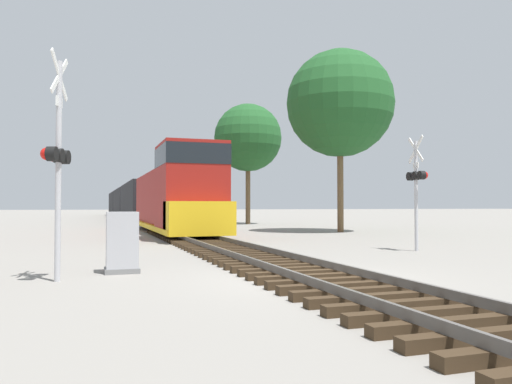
{
  "coord_description": "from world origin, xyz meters",
  "views": [
    {
      "loc": [
        -4.41,
        -9.65,
        1.56
      ],
      "look_at": [
        0.7,
        5.67,
        2.01
      ],
      "focal_mm": 35.0,
      "sensor_mm": 36.0,
      "label": 1
    }
  ],
  "objects_px": {
    "freight_train": "(134,202)",
    "relay_cabinet": "(122,243)",
    "crossing_signal_far": "(417,181)",
    "crossing_signal_near": "(57,157)",
    "tree_mid_background": "(248,138)",
    "tree_far_right": "(340,104)"
  },
  "relations": [
    {
      "from": "freight_train",
      "to": "relay_cabinet",
      "type": "distance_m",
      "value": 42.01
    },
    {
      "from": "crossing_signal_near",
      "to": "tree_mid_background",
      "type": "bearing_deg",
      "value": 172.53
    },
    {
      "from": "freight_train",
      "to": "crossing_signal_near",
      "type": "distance_m",
      "value": 43.11
    },
    {
      "from": "tree_far_right",
      "to": "crossing_signal_far",
      "type": "bearing_deg",
      "value": -105.91
    },
    {
      "from": "relay_cabinet",
      "to": "crossing_signal_far",
      "type": "bearing_deg",
      "value": 14.24
    },
    {
      "from": "relay_cabinet",
      "to": "tree_far_right",
      "type": "distance_m",
      "value": 20.92
    },
    {
      "from": "freight_train",
      "to": "crossing_signal_far",
      "type": "bearing_deg",
      "value": -80.85
    },
    {
      "from": "crossing_signal_near",
      "to": "tree_mid_background",
      "type": "height_order",
      "value": "tree_mid_background"
    },
    {
      "from": "crossing_signal_far",
      "to": "tree_mid_background",
      "type": "bearing_deg",
      "value": -0.25
    },
    {
      "from": "freight_train",
      "to": "tree_mid_background",
      "type": "bearing_deg",
      "value": -58.3
    },
    {
      "from": "relay_cabinet",
      "to": "tree_mid_background",
      "type": "bearing_deg",
      "value": 66.99
    },
    {
      "from": "freight_train",
      "to": "crossing_signal_near",
      "type": "height_order",
      "value": "crossing_signal_near"
    },
    {
      "from": "tree_far_right",
      "to": "tree_mid_background",
      "type": "relative_size",
      "value": 1.06
    },
    {
      "from": "relay_cabinet",
      "to": "crossing_signal_near",
      "type": "bearing_deg",
      "value": -144.76
    },
    {
      "from": "relay_cabinet",
      "to": "tree_far_right",
      "type": "xyz_separation_m",
      "value": [
        13.42,
        14.46,
        6.97
      ]
    },
    {
      "from": "tree_mid_background",
      "to": "crossing_signal_near",
      "type": "bearing_deg",
      "value": -114.58
    },
    {
      "from": "crossing_signal_near",
      "to": "tree_far_right",
      "type": "height_order",
      "value": "tree_far_right"
    },
    {
      "from": "crossing_signal_far",
      "to": "tree_far_right",
      "type": "height_order",
      "value": "tree_far_right"
    },
    {
      "from": "relay_cabinet",
      "to": "tree_far_right",
      "type": "relative_size",
      "value": 0.13
    },
    {
      "from": "freight_train",
      "to": "tree_far_right",
      "type": "relative_size",
      "value": 6.37
    },
    {
      "from": "crossing_signal_near",
      "to": "tree_mid_background",
      "type": "xyz_separation_m",
      "value": [
        13.4,
        29.3,
        4.78
      ]
    },
    {
      "from": "crossing_signal_near",
      "to": "relay_cabinet",
      "type": "bearing_deg",
      "value": 142.36
    }
  ]
}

